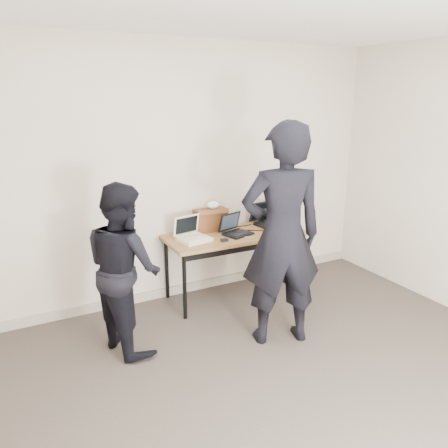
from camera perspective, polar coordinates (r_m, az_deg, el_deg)
room at (r=2.78m, az=13.61°, el=-0.73°), size 4.60×4.60×2.80m
desk at (r=4.70m, az=1.46°, el=-1.96°), size 1.51×0.68×0.72m
laptop_beige at (r=4.47m, az=-4.16°, el=-1.53°), size 0.35×0.34×0.24m
laptop_center at (r=4.67m, az=1.46°, el=-0.71°), size 0.35×0.34×0.22m
laptop_right at (r=5.04m, az=5.86°, el=0.64°), size 0.39×0.37×0.26m
leather_satchel at (r=4.76m, az=-1.75°, el=0.62°), size 0.37×0.19×0.25m
tissue at (r=4.74m, az=-1.46°, el=2.50°), size 0.13×0.10×0.08m
equipment_box at (r=5.14m, az=6.59°, el=1.20°), size 0.31×0.27×0.17m
power_brick at (r=4.44m, az=0.03°, el=-2.10°), size 0.07×0.05×0.03m
cables at (r=4.81m, az=4.17°, el=-0.79°), size 0.72×0.41×0.01m
person_typist at (r=3.78m, az=7.55°, el=-1.63°), size 0.82×0.65×1.97m
person_observer at (r=3.83m, az=-12.91°, el=-5.58°), size 0.71×0.83×1.48m
baseboard at (r=5.04m, az=-4.37°, el=-8.18°), size 4.50×0.03×0.10m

